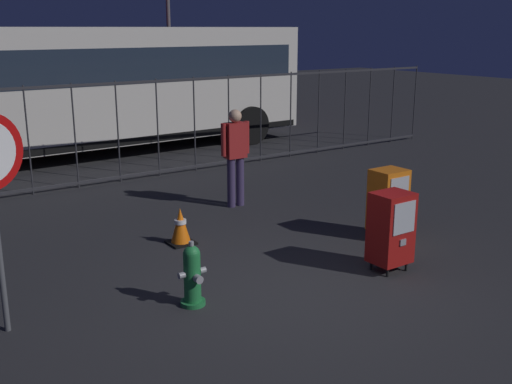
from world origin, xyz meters
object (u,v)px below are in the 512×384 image
Objects in this scene: newspaper_box_primary at (391,228)px; newspaper_box_secondary at (388,200)px; pedestrian at (235,152)px; traffic_cone at (181,226)px; bus_near at (96,83)px; fire_hydrant at (192,275)px; bus_far at (44,72)px.

newspaper_box_primary is 1.00× the size of newspaper_box_secondary.
pedestrian is at bearing 109.44° from newspaper_box_secondary.
bus_near is at bearing 78.24° from traffic_cone.
newspaper_box_secondary is at bearing -29.35° from traffic_cone.
newspaper_box_secondary is 1.92× the size of traffic_cone.
bus_near reaches higher than fire_hydrant.
newspaper_box_secondary is 2.82m from pedestrian.
bus_far reaches higher than pedestrian.
fire_hydrant is 2.60m from newspaper_box_primary.
newspaper_box_primary is 0.10× the size of bus_near.
newspaper_box_secondary is at bearing -84.27° from bus_near.
newspaper_box_secondary is 3.02m from traffic_cone.
bus_far reaches higher than fire_hydrant.
newspaper_box_secondary reaches higher than traffic_cone.
newspaper_box_secondary is at bearing 45.18° from newspaper_box_primary.
pedestrian is 10.45m from bus_far.
traffic_cone is (-1.69, -1.17, -0.69)m from pedestrian.
traffic_cone is at bearing 125.51° from newspaper_box_primary.
bus_near reaches higher than newspaper_box_secondary.
bus_near is 4.66m from bus_far.
traffic_cone is at bearing -103.99° from bus_near.
bus_near and bus_far have the same top height.
fire_hydrant is 0.73× the size of newspaper_box_primary.
bus_near is (-1.17, 8.40, 1.14)m from newspaper_box_secondary.
fire_hydrant is at bearing -93.88° from bus_far.
pedestrian is 5.82m from bus_near.
fire_hydrant is 1.41× the size of traffic_cone.
traffic_cone is 0.05× the size of bus_far.
pedestrian is at bearing 34.69° from traffic_cone.
pedestrian is 0.16× the size of bus_near.
newspaper_box_primary is 0.10× the size of bus_far.
bus_near is (-0.26, 9.32, 1.14)m from newspaper_box_primary.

